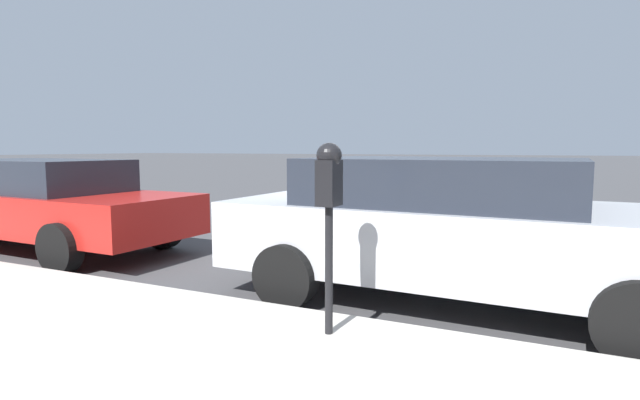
# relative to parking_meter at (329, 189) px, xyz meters

# --- Properties ---
(ground_plane) EXTENTS (220.00, 220.00, 0.00)m
(ground_plane) POSITION_rel_parking_meter_xyz_m (2.66, 0.73, -1.25)
(ground_plane) COLOR #424244
(parking_meter) EXTENTS (0.21, 0.19, 1.45)m
(parking_meter) POSITION_rel_parking_meter_xyz_m (0.00, 0.00, 0.00)
(parking_meter) COLOR black
(parking_meter) RESTS_ON sidewalk
(car_silver) EXTENTS (2.25, 4.74, 1.46)m
(car_silver) POSITION_rel_parking_meter_xyz_m (1.69, -0.63, -0.47)
(car_silver) COLOR #B7BABF
(car_silver) RESTS_ON ground_plane
(car_red) EXTENTS (2.08, 4.96, 1.38)m
(car_red) POSITION_rel_parking_meter_xyz_m (1.69, 5.57, -0.51)
(car_red) COLOR #B21E19
(car_red) RESTS_ON ground_plane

